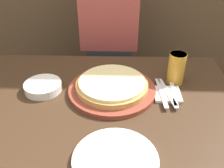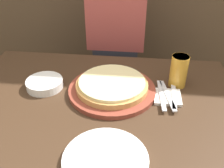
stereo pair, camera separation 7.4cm
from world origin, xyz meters
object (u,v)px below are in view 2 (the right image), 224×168
(side_bowl, at_px, (45,84))
(dinner_knife, at_px, (168,95))
(pizza_on_board, at_px, (112,87))
(spoon, at_px, (174,96))
(beer_glass, at_px, (179,70))
(dinner_plate, at_px, (105,160))
(diner_person, at_px, (116,52))
(fork, at_px, (161,95))

(side_bowl, bearing_deg, dinner_knife, -2.58)
(pizza_on_board, bearing_deg, side_bowl, 179.31)
(pizza_on_board, distance_m, spoon, 0.26)
(beer_glass, distance_m, dinner_knife, 0.13)
(dinner_plate, bearing_deg, spoon, 56.34)
(dinner_plate, distance_m, diner_person, 0.91)
(side_bowl, relative_size, dinner_knife, 0.75)
(pizza_on_board, xyz_separation_m, dinner_plate, (0.02, -0.38, -0.02))
(pizza_on_board, distance_m, dinner_plate, 0.38)
(spoon, bearing_deg, beer_glass, 77.97)
(fork, height_order, spoon, same)
(dinner_plate, relative_size, dinner_knife, 1.26)
(side_bowl, height_order, dinner_knife, side_bowl)
(pizza_on_board, height_order, fork, pizza_on_board)
(dinner_knife, bearing_deg, spoon, 0.00)
(side_bowl, height_order, fork, side_bowl)
(fork, bearing_deg, spoon, 0.00)
(pizza_on_board, height_order, side_bowl, pizza_on_board)
(side_bowl, bearing_deg, diner_person, 63.13)
(spoon, bearing_deg, fork, 180.00)
(dinner_plate, height_order, diner_person, diner_person)
(pizza_on_board, xyz_separation_m, side_bowl, (-0.30, 0.00, -0.01))
(fork, relative_size, diner_person, 0.16)
(fork, bearing_deg, pizza_on_board, 174.43)
(side_bowl, relative_size, spoon, 0.87)
(dinner_knife, bearing_deg, side_bowl, 177.42)
(dinner_plate, relative_size, side_bowl, 1.68)
(dinner_plate, distance_m, fork, 0.40)
(dinner_knife, xyz_separation_m, spoon, (0.03, 0.00, 0.00))
(pizza_on_board, height_order, beer_glass, beer_glass)
(side_bowl, bearing_deg, fork, -2.70)
(side_bowl, height_order, diner_person, diner_person)
(beer_glass, xyz_separation_m, dinner_plate, (-0.26, -0.46, -0.07))
(pizza_on_board, distance_m, side_bowl, 0.30)
(dinner_plate, height_order, dinner_knife, dinner_plate)
(pizza_on_board, height_order, diner_person, diner_person)
(pizza_on_board, bearing_deg, dinner_knife, -4.98)
(fork, bearing_deg, diner_person, 113.46)
(dinner_plate, xyz_separation_m, fork, (0.19, 0.35, 0.01))
(beer_glass, height_order, side_bowl, beer_glass)
(diner_person, bearing_deg, spoon, -62.28)
(side_bowl, distance_m, dinner_knife, 0.53)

